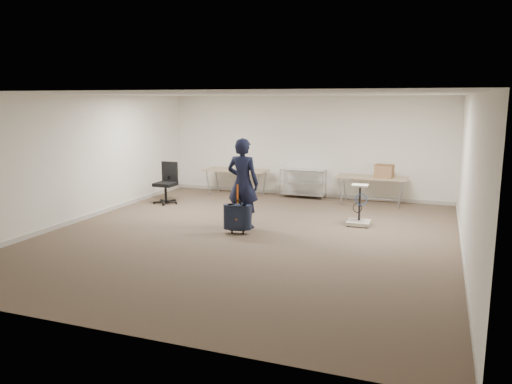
% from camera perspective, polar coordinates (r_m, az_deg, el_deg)
% --- Properties ---
extents(ground, '(9.00, 9.00, 0.00)m').
position_cam_1_polar(ground, '(10.07, -0.86, -5.01)').
color(ground, '#4F3C30').
rests_on(ground, ground).
extents(room_shell, '(8.00, 9.00, 9.00)m').
position_cam_1_polar(room_shell, '(11.32, 1.67, -3.00)').
color(room_shell, white).
rests_on(room_shell, ground).
extents(folding_table_left, '(1.80, 0.75, 0.73)m').
position_cam_1_polar(folding_table_left, '(14.22, -2.27, 2.38)').
color(folding_table_left, '#A18563').
rests_on(folding_table_left, ground).
extents(folding_table_right, '(1.80, 0.75, 0.73)m').
position_cam_1_polar(folding_table_right, '(13.25, 13.10, 1.50)').
color(folding_table_right, '#A18563').
rests_on(folding_table_right, ground).
extents(wire_shelf, '(1.22, 0.47, 0.80)m').
position_cam_1_polar(wire_shelf, '(13.89, 5.40, 1.15)').
color(wire_shelf, silver).
rests_on(wire_shelf, ground).
extents(person, '(0.72, 0.48, 1.91)m').
position_cam_1_polar(person, '(10.53, -1.52, 1.02)').
color(person, black).
rests_on(person, ground).
extents(suitcase, '(0.40, 0.28, 1.01)m').
position_cam_1_polar(suitcase, '(10.14, -2.13, -2.89)').
color(suitcase, black).
rests_on(suitcase, ground).
extents(office_chair, '(0.65, 0.65, 1.08)m').
position_cam_1_polar(office_chair, '(13.32, -10.19, 0.12)').
color(office_chair, black).
rests_on(office_chair, ground).
extents(equipment_cart, '(0.50, 0.50, 0.90)m').
position_cam_1_polar(equipment_cart, '(11.07, 11.68, -2.54)').
color(equipment_cart, beige).
rests_on(equipment_cart, ground).
extents(cardboard_box, '(0.49, 0.39, 0.33)m').
position_cam_1_polar(cardboard_box, '(13.17, 14.44, 2.35)').
color(cardboard_box, olive).
rests_on(cardboard_box, folding_table_right).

